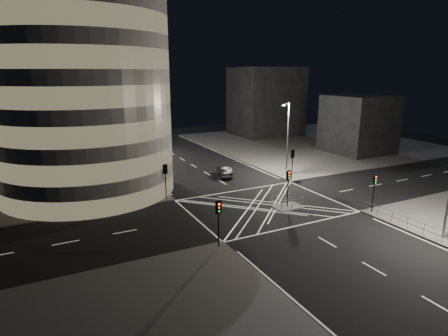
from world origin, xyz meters
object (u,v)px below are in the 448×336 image
traffic_signal_nl (219,215)px  traffic_signal_island (288,181)px  traffic_signal_fr (293,159)px  street_lamp_left_far (116,126)px  traffic_signal_fl (165,175)px  street_lamp_left_near (146,145)px  central_island (287,207)px  street_lamp_right_far (287,137)px  sedan (224,171)px  traffic_signal_nr (374,186)px

traffic_signal_nl → traffic_signal_island: bearing=26.1°
traffic_signal_fr → street_lamp_left_far: size_ratio=0.40×
traffic_signal_fl → traffic_signal_nl: size_ratio=1.00×
traffic_signal_island → street_lamp_left_near: 17.89m
central_island → traffic_signal_fr: 11.10m
traffic_signal_island → street_lamp_left_far: (-11.44, 31.50, 2.63)m
street_lamp_left_near → central_island: bearing=-49.7°
traffic_signal_fr → street_lamp_left_near: street_lamp_left_near is taller
street_lamp_left_near → street_lamp_left_far: size_ratio=1.00×
street_lamp_right_far → traffic_signal_island: bearing=-125.3°
traffic_signal_fl → street_lamp_right_far: (18.24, 2.20, 2.63)m
sedan → street_lamp_left_near: bearing=18.1°
street_lamp_left_far → sedan: bearing=-58.1°
traffic_signal_fr → street_lamp_right_far: bearing=73.9°
traffic_signal_fl → street_lamp_left_far: 23.36m
street_lamp_right_far → sedan: 9.89m
sedan → traffic_signal_nr: bearing=126.7°
central_island → street_lamp_right_far: (7.44, 10.50, 5.47)m
traffic_signal_fl → street_lamp_left_far: size_ratio=0.40×
street_lamp_left_near → sedan: (10.94, 0.41, -4.81)m
traffic_signal_fr → street_lamp_left_near: 19.14m
traffic_signal_island → street_lamp_left_far: 33.61m
traffic_signal_fr → traffic_signal_nr: same height
traffic_signal_fr → traffic_signal_island: same height
central_island → street_lamp_right_far: street_lamp_right_far is taller
central_island → sedan: bearing=92.1°
traffic_signal_island → street_lamp_left_near: size_ratio=0.40×
street_lamp_left_far → street_lamp_right_far: 28.23m
street_lamp_left_near → traffic_signal_fr: bearing=-15.9°
traffic_signal_nl → traffic_signal_nr: bearing=0.0°
traffic_signal_island → street_lamp_left_far: size_ratio=0.40×
traffic_signal_nl → street_lamp_left_near: 18.99m
street_lamp_left_far → street_lamp_left_near: bearing=-90.0°
traffic_signal_nl → traffic_signal_fr: (17.60, 13.60, 0.00)m
traffic_signal_island → sedan: traffic_signal_island is taller
central_island → sedan: 13.94m
traffic_signal_nr → street_lamp_left_near: 26.32m
street_lamp_left_near → street_lamp_left_far: (0.00, 18.00, 0.00)m
traffic_signal_nl → street_lamp_left_near: (-0.64, 18.80, 2.63)m
central_island → traffic_signal_fl: size_ratio=0.75×
traffic_signal_nr → sedan: size_ratio=0.90×
traffic_signal_nl → sedan: traffic_signal_nl is taller
street_lamp_left_far → sedan: 21.26m
traffic_signal_nl → traffic_signal_fr: 22.24m
central_island → street_lamp_left_near: (-11.44, 13.50, 5.47)m
traffic_signal_nr → street_lamp_left_far: size_ratio=0.40×
street_lamp_left_far → street_lamp_right_far: bearing=-48.1°
traffic_signal_nr → sedan: bearing=110.8°
traffic_signal_fr → sedan: bearing=142.4°
street_lamp_left_far → sedan: (10.94, -17.59, -4.81)m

